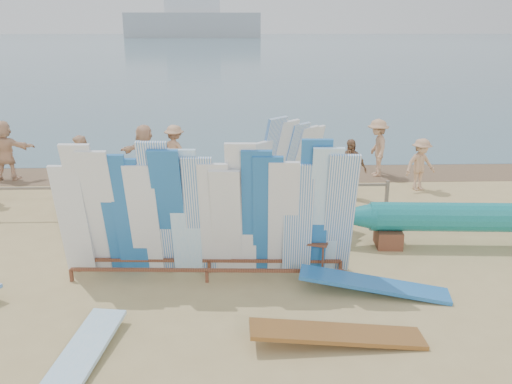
{
  "coord_description": "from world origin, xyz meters",
  "views": [
    {
      "loc": [
        2.19,
        -10.0,
        4.7
      ],
      "look_at": [
        2.61,
        1.55,
        1.09
      ],
      "focal_mm": 38.0,
      "sensor_mm": 36.0,
      "label": 1
    }
  ],
  "objects_px": {
    "main_surfboard_rack": "(207,217)",
    "stroller": "(228,191)",
    "beachgoer_extra_0": "(420,165)",
    "beach_chair_left": "(148,198)",
    "vendor_table": "(308,253)",
    "outrigger_canoe": "(479,219)",
    "beach_chair_right": "(214,193)",
    "flat_board_b": "(76,370)",
    "beachgoer_2": "(83,166)",
    "flat_board_c": "(337,343)",
    "beachgoer_7": "(271,162)",
    "beachgoer_4": "(151,174)",
    "side_surfboard_rack": "(282,181)",
    "beachgoer_5": "(145,154)",
    "flat_board_d": "(373,293)",
    "beachgoer_11": "(5,150)",
    "beachgoer_9": "(377,148)",
    "beachgoer_10": "(350,169)",
    "beachgoer_3": "(175,151)"
  },
  "relations": [
    {
      "from": "beachgoer_5",
      "to": "beachgoer_9",
      "type": "relative_size",
      "value": 1.0
    },
    {
      "from": "beach_chair_left",
      "to": "beachgoer_extra_0",
      "type": "height_order",
      "value": "beachgoer_extra_0"
    },
    {
      "from": "main_surfboard_rack",
      "to": "stroller",
      "type": "distance_m",
      "value": 4.35
    },
    {
      "from": "flat_board_b",
      "to": "beachgoer_extra_0",
      "type": "relative_size",
      "value": 1.76
    },
    {
      "from": "side_surfboard_rack",
      "to": "flat_board_b",
      "type": "bearing_deg",
      "value": -168.87
    },
    {
      "from": "beach_chair_left",
      "to": "beachgoer_3",
      "type": "bearing_deg",
      "value": 111.9
    },
    {
      "from": "flat_board_c",
      "to": "beachgoer_3",
      "type": "bearing_deg",
      "value": 19.25
    },
    {
      "from": "main_surfboard_rack",
      "to": "flat_board_d",
      "type": "height_order",
      "value": "main_surfboard_rack"
    },
    {
      "from": "beach_chair_right",
      "to": "flat_board_b",
      "type": "bearing_deg",
      "value": -128.95
    },
    {
      "from": "beachgoer_5",
      "to": "beachgoer_11",
      "type": "distance_m",
      "value": 4.45
    },
    {
      "from": "beachgoer_9",
      "to": "main_surfboard_rack",
      "type": "bearing_deg",
      "value": -31.66
    },
    {
      "from": "beachgoer_2",
      "to": "side_surfboard_rack",
      "type": "bearing_deg",
      "value": -10.34
    },
    {
      "from": "flat_board_b",
      "to": "beachgoer_3",
      "type": "distance_m",
      "value": 10.14
    },
    {
      "from": "side_surfboard_rack",
      "to": "beachgoer_9",
      "type": "height_order",
      "value": "side_surfboard_rack"
    },
    {
      "from": "stroller",
      "to": "beachgoer_7",
      "type": "xyz_separation_m",
      "value": [
        1.24,
        1.21,
        0.49
      ]
    },
    {
      "from": "flat_board_b",
      "to": "flat_board_d",
      "type": "distance_m",
      "value": 5.23
    },
    {
      "from": "beachgoer_2",
      "to": "main_surfboard_rack",
      "type": "bearing_deg",
      "value": -35.42
    },
    {
      "from": "main_surfboard_rack",
      "to": "beachgoer_5",
      "type": "distance_m",
      "value": 6.91
    },
    {
      "from": "main_surfboard_rack",
      "to": "beach_chair_right",
      "type": "xyz_separation_m",
      "value": [
        -0.08,
        4.62,
        -0.99
      ]
    },
    {
      "from": "beachgoer_extra_0",
      "to": "beachgoer_4",
      "type": "distance_m",
      "value": 7.74
    },
    {
      "from": "side_surfboard_rack",
      "to": "beachgoer_5",
      "type": "xyz_separation_m",
      "value": [
        -3.79,
        4.27,
        -0.35
      ]
    },
    {
      "from": "beachgoer_4",
      "to": "beachgoer_10",
      "type": "height_order",
      "value": "beachgoer_10"
    },
    {
      "from": "flat_board_b",
      "to": "flat_board_c",
      "type": "distance_m",
      "value": 3.86
    },
    {
      "from": "main_surfboard_rack",
      "to": "beachgoer_10",
      "type": "distance_m",
      "value": 6.13
    },
    {
      "from": "flat_board_d",
      "to": "beachgoer_2",
      "type": "xyz_separation_m",
      "value": [
        -6.78,
        6.1,
        0.87
      ]
    },
    {
      "from": "beach_chair_right",
      "to": "beachgoer_5",
      "type": "height_order",
      "value": "beachgoer_5"
    },
    {
      "from": "side_surfboard_rack",
      "to": "beachgoer_7",
      "type": "relative_size",
      "value": 1.57
    },
    {
      "from": "outrigger_canoe",
      "to": "stroller",
      "type": "relative_size",
      "value": 6.94
    },
    {
      "from": "beachgoer_extra_0",
      "to": "beachgoer_4",
      "type": "height_order",
      "value": "beachgoer_4"
    },
    {
      "from": "flat_board_b",
      "to": "beach_chair_right",
      "type": "bearing_deg",
      "value": 86.19
    },
    {
      "from": "flat_board_c",
      "to": "beachgoer_11",
      "type": "height_order",
      "value": "beachgoer_11"
    },
    {
      "from": "beach_chair_left",
      "to": "beach_chair_right",
      "type": "height_order",
      "value": "beach_chair_left"
    },
    {
      "from": "outrigger_canoe",
      "to": "beachgoer_11",
      "type": "distance_m",
      "value": 13.74
    },
    {
      "from": "flat_board_c",
      "to": "beachgoer_11",
      "type": "bearing_deg",
      "value": 41.93
    },
    {
      "from": "flat_board_b",
      "to": "beachgoer_11",
      "type": "height_order",
      "value": "beachgoer_11"
    },
    {
      "from": "vendor_table",
      "to": "outrigger_canoe",
      "type": "bearing_deg",
      "value": 35.21
    },
    {
      "from": "flat_board_d",
      "to": "outrigger_canoe",
      "type": "bearing_deg",
      "value": -42.54
    },
    {
      "from": "beach_chair_left",
      "to": "beachgoer_2",
      "type": "xyz_separation_m",
      "value": [
        -1.96,
        1.15,
        0.59
      ]
    },
    {
      "from": "stroller",
      "to": "beachgoer_10",
      "type": "bearing_deg",
      "value": -9.19
    },
    {
      "from": "flat_board_c",
      "to": "beachgoer_extra_0",
      "type": "xyz_separation_m",
      "value": [
        3.84,
        7.9,
        0.77
      ]
    },
    {
      "from": "side_surfboard_rack",
      "to": "beachgoer_11",
      "type": "xyz_separation_m",
      "value": [
        -8.2,
        4.84,
        -0.33
      ]
    },
    {
      "from": "flat_board_c",
      "to": "beach_chair_left",
      "type": "bearing_deg",
      "value": 29.94
    },
    {
      "from": "outrigger_canoe",
      "to": "beachgoer_4",
      "type": "xyz_separation_m",
      "value": [
        -7.59,
        3.48,
        0.13
      ]
    },
    {
      "from": "beachgoer_extra_0",
      "to": "beach_chair_left",
      "type": "bearing_deg",
      "value": 170.84
    },
    {
      "from": "flat_board_b",
      "to": "stroller",
      "type": "xyz_separation_m",
      "value": [
        2.07,
        7.15,
        0.41
      ]
    },
    {
      "from": "beachgoer_7",
      "to": "beachgoer_2",
      "type": "xyz_separation_m",
      "value": [
        -5.31,
        -0.14,
        -0.03
      ]
    },
    {
      "from": "vendor_table",
      "to": "beach_chair_right",
      "type": "height_order",
      "value": "vendor_table"
    },
    {
      "from": "beachgoer_7",
      "to": "beachgoer_4",
      "type": "distance_m",
      "value": 3.41
    },
    {
      "from": "side_surfboard_rack",
      "to": "flat_board_c",
      "type": "relative_size",
      "value": 1.05
    },
    {
      "from": "beachgoer_9",
      "to": "beachgoer_2",
      "type": "bearing_deg",
      "value": -74.78
    }
  ]
}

